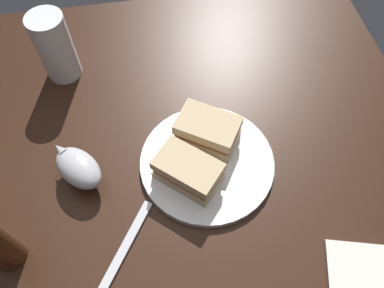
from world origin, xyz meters
The scene contains 15 objects.
ground_plane centered at (0.00, 0.00, 0.00)m, with size 6.00×6.00×0.00m, color black.
dining_table centered at (0.00, 0.00, 0.37)m, with size 1.07×0.93×0.73m, color black.
plate centered at (-0.05, 0.07, 0.74)m, with size 0.27×0.27×0.01m, color white.
sandwich_half_left centered at (-0.06, 0.02, 0.78)m, with size 0.14×0.13×0.06m.
sandwich_half_right centered at (-0.01, 0.10, 0.78)m, with size 0.14×0.14×0.06m.
potato_wedge_front centered at (-0.01, 0.06, 0.76)m, with size 0.05×0.02×0.02m, color gold.
potato_wedge_middle centered at (-0.03, 0.04, 0.75)m, with size 0.05×0.02×0.02m, color #AD702D.
potato_wedge_back centered at (0.01, 0.08, 0.75)m, with size 0.05×0.02×0.02m, color #B77F33.
potato_wedge_left_edge centered at (0.00, 0.05, 0.76)m, with size 0.04×0.02×0.02m, color #AD702D.
potato_wedge_right_edge centered at (-0.01, 0.06, 0.76)m, with size 0.04×0.02×0.02m, color gold.
potato_wedge_stray centered at (-0.01, 0.02, 0.76)m, with size 0.05×0.02×0.02m, color #AD702D.
pint_glass centered at (0.24, -0.23, 0.80)m, with size 0.08×0.08×0.16m.
gravy_boat centered at (0.20, 0.06, 0.77)m, with size 0.12×0.13×0.07m.
napkin centered at (-0.27, 0.32, 0.74)m, with size 0.11×0.09×0.01m, color silver.
fork centered at (0.13, 0.21, 0.74)m, with size 0.18×0.02×0.01m, color silver.
Camera 1 is at (0.04, 0.43, 1.42)m, focal length 35.62 mm.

